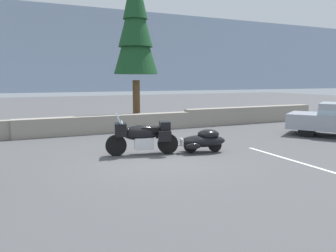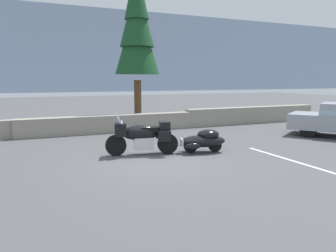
{
  "view_description": "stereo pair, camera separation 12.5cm",
  "coord_description": "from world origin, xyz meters",
  "views": [
    {
      "loc": [
        -3.6,
        -8.79,
        2.38
      ],
      "look_at": [
        0.84,
        1.02,
        0.85
      ],
      "focal_mm": 35.01,
      "sensor_mm": 36.0,
      "label": 1
    },
    {
      "loc": [
        -3.48,
        -8.84,
        2.38
      ],
      "look_at": [
        0.84,
        1.02,
        0.85
      ],
      "focal_mm": 35.01,
      "sensor_mm": 36.0,
      "label": 2
    }
  ],
  "objects": [
    {
      "name": "car_shaped_trailer",
      "position": [
        1.82,
        0.37,
        0.41
      ],
      "size": [
        2.22,
        1.06,
        0.76
      ],
      "color": "black",
      "rests_on": "ground"
    },
    {
      "name": "pine_tree_tall",
      "position": [
        1.88,
        7.28,
        5.1
      ],
      "size": [
        2.24,
        2.24,
        8.15
      ],
      "color": "brown",
      "rests_on": "ground"
    },
    {
      "name": "stone_guard_wall",
      "position": [
        1.16,
        5.7,
        0.41
      ],
      "size": [
        24.0,
        0.63,
        0.89
      ],
      "color": "gray",
      "rests_on": "ground"
    },
    {
      "name": "ground_plane",
      "position": [
        0.0,
        0.0,
        0.0
      ],
      "size": [
        80.0,
        80.0,
        0.0
      ],
      "primitive_type": "plane",
      "color": "#4C4C4F"
    },
    {
      "name": "distant_ridgeline",
      "position": [
        0.0,
        95.69,
        8.0
      ],
      "size": [
        240.0,
        80.0,
        16.0
      ],
      "primitive_type": "cube",
      "color": "#8C9EB7",
      "rests_on": "ground"
    },
    {
      "name": "parking_stripe_marker",
      "position": [
        3.68,
        -1.5,
        0.0
      ],
      "size": [
        0.12,
        3.6,
        0.01
      ],
      "primitive_type": "cube",
      "color": "silver",
      "rests_on": "ground"
    },
    {
      "name": "touring_motorcycle",
      "position": [
        -0.13,
        0.86,
        0.62
      ],
      "size": [
        2.27,
        1.08,
        1.33
      ],
      "color": "black",
      "rests_on": "ground"
    }
  ]
}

